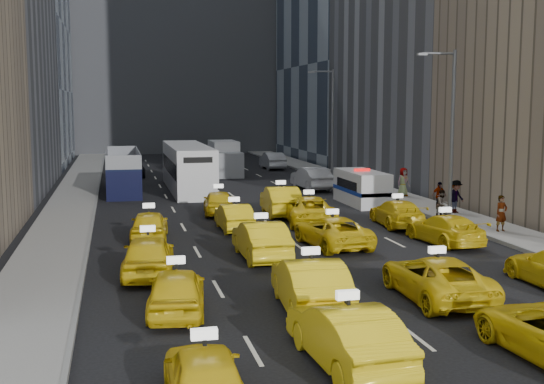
{
  "coord_description": "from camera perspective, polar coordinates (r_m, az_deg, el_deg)",
  "views": [
    {
      "loc": [
        -7.79,
        -20.41,
        6.26
      ],
      "look_at": [
        -0.4,
        11.59,
        2.0
      ],
      "focal_mm": 45.0,
      "sensor_mm": 36.0,
      "label": 1
    }
  ],
  "objects": [
    {
      "name": "nypd_van",
      "position": [
        42.96,
        7.52,
        0.32
      ],
      "size": [
        2.62,
        5.44,
        2.25
      ],
      "rotation": [
        0.0,
        0.0,
        -0.11
      ],
      "color": "silver",
      "rests_on": "ground"
    },
    {
      "name": "double_decker",
      "position": [
        49.85,
        -12.36,
        1.68
      ],
      "size": [
        2.45,
        10.12,
        2.93
      ],
      "rotation": [
        0.0,
        0.0,
        0.02
      ],
      "color": "black",
      "rests_on": "ground"
    },
    {
      "name": "misc_car_2",
      "position": [
        68.22,
        -5.54,
        2.67
      ],
      "size": [
        2.02,
        4.8,
        1.38
      ],
      "primitive_type": "imported",
      "rotation": [
        0.0,
        0.0,
        3.16
      ],
      "color": "slate",
      "rests_on": "ground"
    },
    {
      "name": "curb_east",
      "position": [
        48.82,
        7.28,
        0.07
      ],
      "size": [
        0.15,
        90.0,
        0.18
      ],
      "primitive_type": "cube",
      "color": "slate",
      "rests_on": "ground"
    },
    {
      "name": "pedestrian_2",
      "position": [
        39.68,
        15.13,
        -0.37
      ],
      "size": [
        1.29,
        0.92,
        1.85
      ],
      "primitive_type": "imported",
      "rotation": [
        0.0,
        0.0,
        0.4
      ],
      "color": "gray",
      "rests_on": "sidewalk_east"
    },
    {
      "name": "taxi_12",
      "position": [
        31.95,
        -10.23,
        -2.75
      ],
      "size": [
        2.04,
        4.24,
        1.4
      ],
      "primitive_type": "imported",
      "rotation": [
        0.0,
        0.0,
        3.04
      ],
      "color": "yellow",
      "rests_on": "ground"
    },
    {
      "name": "sidewalk_west",
      "position": [
        45.91,
        -16.28,
        -0.65
      ],
      "size": [
        3.0,
        90.0,
        0.15
      ],
      "primitive_type": "cube",
      "color": "gray",
      "rests_on": "ground"
    },
    {
      "name": "taxi_4",
      "position": [
        20.81,
        -8.0,
        -8.15
      ],
      "size": [
        2.18,
        4.34,
        1.42
      ],
      "primitive_type": "imported",
      "rotation": [
        0.0,
        0.0,
        3.02
      ],
      "color": "yellow",
      "rests_on": "ground"
    },
    {
      "name": "curb_west",
      "position": [
        45.84,
        -14.47,
        -0.58
      ],
      "size": [
        0.15,
        90.0,
        0.18
      ],
      "primitive_type": "cube",
      "color": "slate",
      "rests_on": "ground"
    },
    {
      "name": "taxi_11",
      "position": [
        31.59,
        14.24,
        -3.03
      ],
      "size": [
        2.26,
        4.75,
        1.34
      ],
      "primitive_type": "imported",
      "rotation": [
        0.0,
        0.0,
        3.23
      ],
      "color": "yellow",
      "rests_on": "ground"
    },
    {
      "name": "taxi_8",
      "position": [
        25.34,
        -10.31,
        -5.24
      ],
      "size": [
        2.25,
        4.68,
        1.54
      ],
      "primitive_type": "imported",
      "rotation": [
        0.0,
        0.0,
        3.04
      ],
      "color": "yellow",
      "rests_on": "ground"
    },
    {
      "name": "taxi_9",
      "position": [
        27.73,
        -0.92,
        -4.02
      ],
      "size": [
        1.66,
        4.71,
        1.55
      ],
      "primitive_type": "imported",
      "rotation": [
        0.0,
        0.0,
        3.15
      ],
      "color": "yellow",
      "rests_on": "ground"
    },
    {
      "name": "taxi_15",
      "position": [
        35.64,
        10.43,
        -1.74
      ],
      "size": [
        2.3,
        4.82,
        1.35
      ],
      "primitive_type": "imported",
      "rotation": [
        0.0,
        0.0,
        3.05
      ],
      "color": "yellow",
      "rests_on": "ground"
    },
    {
      "name": "misc_car_3",
      "position": [
        66.31,
        -8.12,
        2.49
      ],
      "size": [
        1.69,
        4.03,
        1.36
      ],
      "primitive_type": "imported",
      "rotation": [
        0.0,
        0.0,
        3.12
      ],
      "color": "black",
      "rests_on": "ground"
    },
    {
      "name": "taxi_17",
      "position": [
        38.53,
        0.73,
        -0.72
      ],
      "size": [
        2.08,
        5.1,
        1.64
      ],
      "primitive_type": "imported",
      "rotation": [
        0.0,
        0.0,
        3.07
      ],
      "color": "yellow",
      "rests_on": "ground"
    },
    {
      "name": "box_truck",
      "position": [
        60.43,
        -3.95,
        2.82
      ],
      "size": [
        2.64,
        6.64,
        2.98
      ],
      "rotation": [
        0.0,
        0.0,
        -0.06
      ],
      "color": "silver",
      "rests_on": "ground"
    },
    {
      "name": "taxi_5",
      "position": [
        20.88,
        3.24,
        -7.72
      ],
      "size": [
        2.13,
        5.1,
        1.64
      ],
      "primitive_type": "imported",
      "rotation": [
        0.0,
        0.0,
        3.06
      ],
      "color": "yellow",
      "rests_on": "ground"
    },
    {
      "name": "pedestrian_4",
      "position": [
        46.16,
        10.93,
        0.84
      ],
      "size": [
        1.02,
        0.71,
        1.9
      ],
      "primitive_type": "imported",
      "rotation": [
        0.0,
        0.0,
        0.23
      ],
      "color": "gray",
      "rests_on": "sidewalk_east"
    },
    {
      "name": "taxi_16",
      "position": [
        38.9,
        -4.49,
        -0.85
      ],
      "size": [
        2.07,
        4.27,
        1.4
      ],
      "primitive_type": "imported",
      "rotation": [
        0.0,
        0.0,
        3.04
      ],
      "color": "yellow",
      "rests_on": "ground"
    },
    {
      "name": "taxi_1",
      "position": [
        16.73,
        6.28,
        -11.81
      ],
      "size": [
        1.9,
        4.75,
        1.53
      ],
      "primitive_type": "imported",
      "rotation": [
        0.0,
        0.0,
        3.2
      ],
      "color": "yellow",
      "rests_on": "ground"
    },
    {
      "name": "streetlight_far",
      "position": [
        55.1,
        4.96,
        5.97
      ],
      "size": [
        2.15,
        0.22,
        9.0
      ],
      "color": "#595B60",
      "rests_on": "ground"
    },
    {
      "name": "taxi_0",
      "position": [
        14.65,
        -5.66,
        -15.04
      ],
      "size": [
        1.71,
        4.01,
        1.35
      ],
      "primitive_type": "imported",
      "rotation": [
        0.0,
        0.0,
        3.11
      ],
      "color": "yellow",
      "rests_on": "ground"
    },
    {
      "name": "sidewalk_east",
      "position": [
        49.34,
        8.86,
        0.1
      ],
      "size": [
        3.0,
        90.0,
        0.15
      ],
      "primitive_type": "cube",
      "color": "gray",
      "rests_on": "ground"
    },
    {
      "name": "city_bus",
      "position": [
        49.9,
        -7.07,
        2.02
      ],
      "size": [
        3.21,
        12.9,
        3.31
      ],
      "rotation": [
        0.0,
        0.0,
        -0.04
      ],
      "color": "silver",
      "rests_on": "ground"
    },
    {
      "name": "misc_car_0",
      "position": [
        50.18,
        3.33,
        1.17
      ],
      "size": [
        2.02,
        5.14,
        1.67
      ],
      "primitive_type": "imported",
      "rotation": [
        0.0,
        0.0,
        3.19
      ],
      "color": "#A8AAB0",
      "rests_on": "ground"
    },
    {
      "name": "ground",
      "position": [
        22.72,
        7.66,
        -8.66
      ],
      "size": [
        160.0,
        160.0,
        0.0
      ],
      "primitive_type": "plane",
      "color": "black",
      "rests_on": "ground"
    },
    {
      "name": "streetlight_near",
      "position": [
        36.61,
        14.68,
        5.05
      ],
      "size": [
        2.15,
        0.22,
        9.0
      ],
      "color": "#595B60",
      "rests_on": "ground"
    },
    {
      "name": "taxi_13",
      "position": [
        33.98,
        -3.19,
        -2.09
      ],
      "size": [
        1.45,
        4.07,
        1.34
      ],
      "primitive_type": "imported",
      "rotation": [
        0.0,
        0.0,
        3.15
      ],
      "color": "yellow",
      "rests_on": "ground"
    },
    {
      "name": "misc_car_4",
      "position": [
        65.94,
        0.03,
        2.65
      ],
      "size": [
        1.72,
        4.91,
        1.62
      ],
      "primitive_type": "imported",
      "rotation": [
        0.0,
        0.0,
        3.14
      ],
      "color": "#A0A2A8",
      "rests_on": "ground"
    },
    {
      "name": "taxi_10",
      "position": [
        30.18,
        5.05,
        -3.31
      ],
      "size": [
        2.72,
        5.04,
        1.34
      ],
      "primitive_type": "imported",
      "rotation": [
        0.0,
        0.0,
        3.25
      ],
      "color": "yellow",
      "rests_on": "ground"
    },
    {
      "name": "pedestrian_5",
      "position": [
        48.46,
        7.83,
        1.02
      ],
      "size": [
        1.52,
        0.79,
        1.58
      ],
      "primitive_type": "imported",
      "rotation": [
        0.0,
        0.0,
        0.27
      ],
      "color": "gray",
      "rests_on": "sidewalk_east"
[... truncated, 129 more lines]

